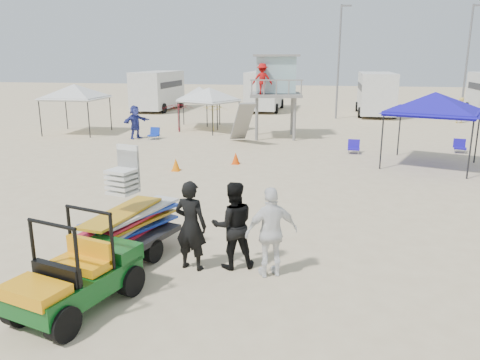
% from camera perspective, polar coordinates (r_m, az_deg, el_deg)
% --- Properties ---
extents(ground, '(140.00, 140.00, 0.00)m').
position_cam_1_polar(ground, '(9.92, -6.34, -11.49)').
color(ground, beige).
rests_on(ground, ground).
extents(utility_cart, '(1.70, 2.50, 1.74)m').
position_cam_1_polar(utility_cart, '(8.80, -19.65, -10.03)').
color(utility_cart, '#0B4815').
rests_on(utility_cart, ground).
extents(surf_trailer, '(1.85, 2.67, 2.24)m').
position_cam_1_polar(surf_trailer, '(10.67, -13.36, -4.59)').
color(surf_trailer, black).
rests_on(surf_trailer, ground).
extents(man_left, '(0.78, 0.58, 1.93)m').
position_cam_1_polar(man_left, '(9.87, -6.02, -5.54)').
color(man_left, black).
rests_on(man_left, ground).
extents(man_mid, '(1.11, 1.00, 1.89)m').
position_cam_1_polar(man_mid, '(9.90, -0.85, -5.53)').
color(man_mid, black).
rests_on(man_mid, ground).
extents(man_right, '(1.19, 0.90, 1.88)m').
position_cam_1_polar(man_right, '(9.53, 3.86, -6.38)').
color(man_right, white).
rests_on(man_right, ground).
extents(lifeguard_tower, '(3.17, 3.17, 4.44)m').
position_cam_1_polar(lifeguard_tower, '(26.45, 4.22, 12.35)').
color(lifeguard_tower, gray).
rests_on(lifeguard_tower, ground).
extents(canopy_blue, '(4.28, 4.28, 3.44)m').
position_cam_1_polar(canopy_blue, '(20.64, 22.71, 9.47)').
color(canopy_blue, black).
rests_on(canopy_blue, ground).
extents(canopy_white_a, '(3.66, 3.66, 3.04)m').
position_cam_1_polar(canopy_white_a, '(28.79, -3.79, 10.91)').
color(canopy_white_a, black).
rests_on(canopy_white_a, ground).
extents(canopy_white_b, '(3.23, 3.23, 3.29)m').
position_cam_1_polar(canopy_white_b, '(29.46, -19.55, 10.68)').
color(canopy_white_b, black).
rests_on(canopy_white_b, ground).
extents(canopy_white_c, '(3.00, 3.00, 3.00)m').
position_cam_1_polar(canopy_white_c, '(30.40, -5.00, 10.99)').
color(canopy_white_c, black).
rests_on(canopy_white_c, ground).
extents(umbrella_a, '(2.12, 2.15, 1.76)m').
position_cam_1_polar(umbrella_a, '(28.55, -7.54, 7.53)').
color(umbrella_a, red).
rests_on(umbrella_a, ground).
extents(umbrella_b, '(2.51, 2.51, 1.62)m').
position_cam_1_polar(umbrella_b, '(28.93, -3.25, 7.58)').
color(umbrella_b, yellow).
rests_on(umbrella_b, ground).
extents(cone_near, '(0.34, 0.34, 0.50)m').
position_cam_1_polar(cone_near, '(19.80, -0.52, 2.68)').
color(cone_near, '#F14707').
rests_on(cone_near, ground).
extents(cone_far, '(0.34, 0.34, 0.50)m').
position_cam_1_polar(cone_far, '(18.77, -7.82, 1.87)').
color(cone_far, orange).
rests_on(cone_far, ground).
extents(beach_chair_a, '(0.57, 0.61, 0.64)m').
position_cam_1_polar(beach_chair_a, '(26.43, -10.41, 5.61)').
color(beach_chair_a, '#1032B4').
rests_on(beach_chair_a, ground).
extents(beach_chair_b, '(0.58, 0.62, 0.64)m').
position_cam_1_polar(beach_chair_b, '(22.71, 13.70, 3.97)').
color(beach_chair_b, '#2110B2').
rests_on(beach_chair_b, ground).
extents(beach_chair_c, '(0.63, 0.68, 0.64)m').
position_cam_1_polar(beach_chair_c, '(24.57, 25.21, 3.78)').
color(beach_chair_c, '#1C0FA6').
rests_on(beach_chair_c, ground).
extents(rv_far_left, '(2.64, 6.80, 3.25)m').
position_cam_1_polar(rv_far_left, '(41.29, -9.96, 10.89)').
color(rv_far_left, silver).
rests_on(rv_far_left, ground).
extents(rv_mid_left, '(2.65, 6.50, 3.25)m').
position_cam_1_polar(rv_mid_left, '(40.46, 3.04, 11.01)').
color(rv_mid_left, silver).
rests_on(rv_mid_left, ground).
extents(rv_mid_right, '(2.64, 7.00, 3.25)m').
position_cam_1_polar(rv_mid_right, '(38.69, 16.24, 10.29)').
color(rv_mid_right, silver).
rests_on(rv_mid_right, ground).
extents(light_pole_left, '(0.14, 0.14, 8.00)m').
position_cam_1_polar(light_pole_left, '(35.47, 11.93, 13.77)').
color(light_pole_left, slate).
rests_on(light_pole_left, ground).
extents(light_pole_right, '(0.14, 0.14, 8.00)m').
position_cam_1_polar(light_pole_right, '(38.11, 25.91, 12.69)').
color(light_pole_right, slate).
rests_on(light_pole_right, ground).
extents(distant_beachgoers, '(20.32, 11.56, 1.84)m').
position_cam_1_polar(distant_beachgoers, '(27.51, -2.66, 7.44)').
color(distant_beachgoers, '#313993').
rests_on(distant_beachgoers, ground).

